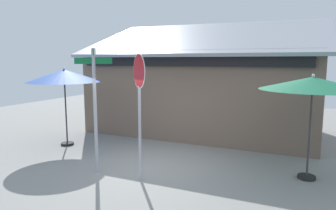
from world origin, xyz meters
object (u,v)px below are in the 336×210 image
object	(u,v)px
stop_sign	(139,92)
patio_umbrella_forest_green_center	(313,84)
patio_umbrella_royal_blue_left	(64,76)
street_sign_post	(95,98)

from	to	relation	value
stop_sign	patio_umbrella_forest_green_center	xyz separation A→B (m)	(3.81, 1.77, 0.18)
stop_sign	patio_umbrella_royal_blue_left	xyz separation A→B (m)	(-3.93, 1.73, 0.21)
stop_sign	patio_umbrella_forest_green_center	world-z (taller)	stop_sign
stop_sign	street_sign_post	bearing A→B (deg)	-179.26
stop_sign	patio_umbrella_forest_green_center	bearing A→B (deg)	24.90
street_sign_post	stop_sign	xyz separation A→B (m)	(1.32, 0.02, 0.20)
street_sign_post	patio_umbrella_royal_blue_left	world-z (taller)	street_sign_post
patio_umbrella_forest_green_center	stop_sign	bearing A→B (deg)	-155.10
stop_sign	patio_umbrella_forest_green_center	distance (m)	4.20
street_sign_post	patio_umbrella_forest_green_center	size ratio (longest dim) A/B	1.24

